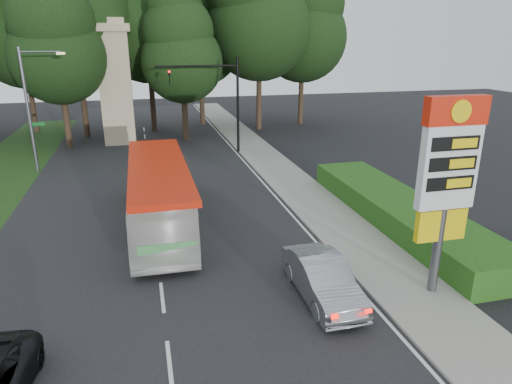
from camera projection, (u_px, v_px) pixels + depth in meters
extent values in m
plane|color=black|center=(171.00, 377.00, 12.07)|extent=(120.00, 120.00, 0.00)
cube|color=black|center=(153.00, 215.00, 23.08)|extent=(14.00, 80.00, 0.02)
cube|color=gray|center=(311.00, 200.00, 25.05)|extent=(3.00, 80.00, 0.12)
cube|color=#1F4C14|center=(400.00, 212.00, 21.90)|extent=(3.00, 14.00, 1.20)
cylinder|color=#59595E|center=(437.00, 252.00, 15.54)|extent=(0.32, 0.32, 3.20)
cube|color=yellow|center=(440.00, 225.00, 15.22)|extent=(1.80, 0.25, 1.10)
cube|color=silver|center=(449.00, 167.00, 14.58)|extent=(2.00, 0.35, 2.80)
cube|color=red|center=(457.00, 110.00, 14.00)|extent=(2.10, 0.40, 0.90)
cylinder|color=yellow|center=(461.00, 111.00, 13.80)|extent=(0.70, 0.05, 0.70)
cube|color=black|center=(456.00, 144.00, 14.15)|extent=(1.70, 0.04, 0.45)
cube|color=black|center=(453.00, 164.00, 14.35)|extent=(1.70, 0.04, 0.45)
cube|color=black|center=(450.00, 183.00, 14.56)|extent=(1.70, 0.04, 0.45)
cylinder|color=black|center=(238.00, 106.00, 34.58)|extent=(0.20, 0.20, 7.20)
cylinder|color=black|center=(197.00, 66.00, 32.93)|extent=(6.00, 0.14, 0.14)
imported|color=black|center=(169.00, 70.00, 32.54)|extent=(0.18, 0.22, 1.10)
sphere|color=#FF0C05|center=(169.00, 72.00, 32.43)|extent=(0.18, 0.18, 0.18)
cylinder|color=#59595E|center=(29.00, 112.00, 29.31)|extent=(0.20, 0.20, 8.00)
cylinder|color=#59595E|center=(40.00, 52.00, 28.41)|extent=(2.40, 0.12, 0.12)
cube|color=#FFE599|center=(61.00, 53.00, 28.72)|extent=(0.50, 0.22, 0.14)
cube|color=#0C591E|center=(38.00, 124.00, 29.67)|extent=(0.85, 0.04, 0.22)
cube|color=#0C591E|center=(33.00, 128.00, 30.08)|extent=(0.04, 0.85, 0.22)
cube|color=tan|center=(116.00, 89.00, 37.71)|extent=(2.50, 2.50, 9.00)
cube|color=tan|center=(110.00, 28.00, 36.17)|extent=(3.00, 3.00, 0.60)
cube|color=tan|center=(110.00, 21.00, 36.01)|extent=(2.20, 2.20, 0.50)
cylinder|color=#2D2116|center=(32.00, 103.00, 42.85)|extent=(0.50, 0.50, 5.40)
sphere|color=black|center=(23.00, 41.00, 41.07)|extent=(8.40, 8.40, 8.40)
sphere|color=black|center=(17.00, 5.00, 40.11)|extent=(7.20, 7.20, 7.20)
cylinder|color=#2D2116|center=(84.00, 101.00, 40.17)|extent=(0.50, 0.50, 6.48)
sphere|color=black|center=(74.00, 21.00, 38.04)|extent=(10.08, 10.08, 10.08)
cylinder|color=#2D2116|center=(152.00, 99.00, 43.49)|extent=(0.50, 0.50, 5.94)
sphere|color=black|center=(148.00, 32.00, 41.53)|extent=(9.24, 9.24, 9.24)
cylinder|color=#2D2116|center=(202.00, 99.00, 46.61)|extent=(0.50, 0.50, 5.22)
sphere|color=black|center=(200.00, 44.00, 44.89)|extent=(8.12, 8.12, 8.12)
sphere|color=black|center=(199.00, 12.00, 43.96)|extent=(6.96, 6.96, 6.96)
cylinder|color=#2D2116|center=(259.00, 98.00, 43.95)|extent=(0.50, 0.50, 6.12)
sphere|color=black|center=(259.00, 29.00, 41.94)|extent=(9.52, 9.52, 9.52)
cylinder|color=#2D2116|center=(301.00, 97.00, 47.04)|extent=(0.50, 0.50, 5.58)
sphere|color=black|center=(303.00, 38.00, 45.21)|extent=(8.68, 8.68, 8.68)
sphere|color=black|center=(304.00, 4.00, 44.22)|extent=(7.44, 7.44, 7.44)
cylinder|color=#2D2116|center=(67.00, 119.00, 36.55)|extent=(0.50, 0.50, 4.68)
sphere|color=black|center=(58.00, 57.00, 35.01)|extent=(7.28, 7.28, 7.28)
sphere|color=black|center=(53.00, 21.00, 34.18)|extent=(6.24, 6.24, 6.24)
cylinder|color=#2D2116|center=(185.00, 116.00, 39.28)|extent=(0.50, 0.50, 4.32)
sphere|color=black|center=(182.00, 62.00, 37.86)|extent=(6.72, 6.72, 6.72)
sphere|color=black|center=(181.00, 32.00, 37.09)|extent=(5.76, 5.76, 5.76)
sphere|color=black|center=(180.00, 5.00, 36.44)|extent=(4.32, 4.32, 4.32)
imported|color=silver|center=(160.00, 196.00, 21.29)|extent=(2.75, 10.92, 3.03)
imported|color=#9A9CA1|center=(323.00, 279.00, 15.52)|extent=(1.57, 4.43, 1.46)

